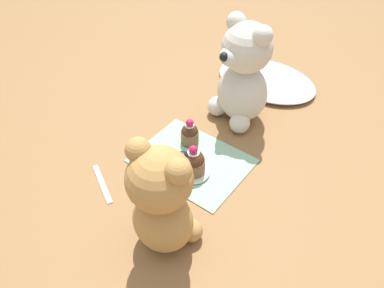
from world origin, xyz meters
name	(u,v)px	position (x,y,z in m)	size (l,w,h in m)	color
ground_plane	(192,161)	(0.00, 0.00, 0.00)	(4.00, 4.00, 0.00)	olive
knitted_placemat	(192,160)	(0.00, 0.00, 0.00)	(0.26, 0.20, 0.01)	#8EBC99
tulle_cloth	(266,80)	(-0.02, 0.40, 0.01)	(0.31, 0.22, 0.03)	silver
teddy_bear_cream	(243,75)	(0.00, 0.21, 0.13)	(0.17, 0.16, 0.28)	beige
teddy_bear_tan	(163,200)	(0.09, -0.20, 0.12)	(0.12, 0.13, 0.25)	#B78447
cupcake_near_cream_bear	(190,133)	(-0.04, 0.05, 0.03)	(0.04, 0.04, 0.07)	brown
saucer_plate	(193,171)	(0.03, -0.03, 0.01)	(0.08, 0.08, 0.01)	silver
cupcake_near_tan_bear	(193,162)	(0.03, -0.03, 0.04)	(0.05, 0.05, 0.08)	brown
teaspoon	(102,183)	(-0.12, -0.18, 0.00)	(0.12, 0.01, 0.01)	silver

